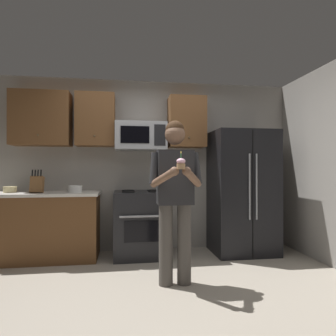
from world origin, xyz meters
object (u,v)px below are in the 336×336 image
Objects in this scene: knife_block at (37,184)px; bowl_large_white at (75,189)px; cupcake at (181,164)px; bowl_small_colored at (10,189)px; oven_range at (141,224)px; person at (175,192)px; refrigerator at (242,192)px; microwave at (141,136)px.

knife_block is 1.64× the size of bowl_large_white.
bowl_small_colored is at bearing 144.04° from cupcake.
person is (0.30, -1.11, 0.53)m from oven_range.
knife_block is (-1.40, -0.03, 0.57)m from oven_range.
refrigerator is 1.88m from cupcake.
bowl_small_colored is at bearing 177.76° from oven_range.
microwave is 0.42× the size of person.
oven_range is at bearing 105.21° from person.
oven_range is at bearing -90.02° from microwave.
bowl_large_white is (-2.41, 0.03, 0.07)m from refrigerator.
bowl_large_white is (-0.91, -0.13, -0.75)m from microwave.
cupcake is (1.21, -1.43, 0.32)m from bowl_large_white.
microwave is 1.46m from person.
knife_block is (-2.90, 0.01, 0.13)m from refrigerator.
bowl_small_colored reaches higher than oven_range.
knife_block is at bearing -14.76° from bowl_small_colored.
bowl_small_colored is (-0.38, 0.10, -0.07)m from knife_block.
microwave reaches higher than cupcake.
microwave reaches higher than person.
refrigerator is at bearing -1.90° from bowl_small_colored.
microwave is at bearing 1.60° from bowl_small_colored.
cupcake is at bearing -79.04° from microwave.
bowl_small_colored is (-3.28, 0.11, 0.06)m from refrigerator.
bowl_large_white is 1.64m from person.
microwave reaches higher than bowl_small_colored.
cupcake is (1.70, -1.41, 0.26)m from knife_block.
microwave reaches higher than refrigerator.
person is 10.13× the size of cupcake.
microwave is 4.26× the size of cupcake.
oven_range is 2.91× the size of knife_block.
oven_range is 1.04m from bowl_large_white.
person is at bearing -138.20° from refrigerator.
refrigerator is at bearing -0.19° from knife_block.
bowl_large_white is at bearing -5.37° from bowl_small_colored.
oven_range is at bearing -2.24° from bowl_small_colored.
cupcake is (0.00, -0.33, 0.30)m from person.
microwave is (0.00, 0.12, 1.26)m from oven_range.
cupcake reaches higher than knife_block.
refrigerator reaches higher than knife_block.
knife_block reaches higher than bowl_large_white.
knife_block reaches higher than bowl_small_colored.
bowl_small_colored is at bearing -178.40° from microwave.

